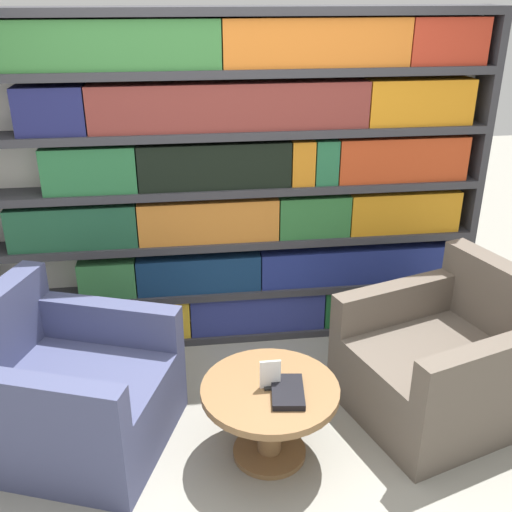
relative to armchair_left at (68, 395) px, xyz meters
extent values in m
plane|color=gray|center=(0.97, -0.45, -0.30)|extent=(14.00, 14.00, 0.00)
cube|color=silver|center=(0.97, 1.12, 0.79)|extent=(3.34, 0.05, 2.18)
cube|color=#333338|center=(2.62, 0.99, 0.79)|extent=(0.05, 0.30, 2.18)
cube|color=#333338|center=(0.97, 0.99, -0.27)|extent=(3.24, 0.30, 0.05)
cube|color=#333338|center=(0.97, 0.99, 0.07)|extent=(3.24, 0.30, 0.05)
cube|color=#333338|center=(0.97, 0.99, 0.43)|extent=(3.24, 0.30, 0.05)
cube|color=#333338|center=(0.97, 0.99, 0.79)|extent=(3.24, 0.30, 0.05)
cube|color=#333338|center=(0.97, 0.99, 1.15)|extent=(3.24, 0.30, 0.05)
cube|color=#333338|center=(0.97, 0.99, 1.52)|extent=(3.24, 0.30, 0.05)
cube|color=#333338|center=(0.97, 0.99, 1.85)|extent=(3.24, 0.30, 0.05)
cube|color=gold|center=(0.15, 0.97, -0.11)|extent=(1.04, 0.20, 0.28)
cube|color=navy|center=(1.14, 0.97, -0.11)|extent=(0.94, 0.20, 0.28)
cube|color=#1A5B2C|center=(1.98, 0.97, -0.11)|extent=(0.71, 0.20, 0.28)
cube|color=#367A43|center=(0.14, 0.97, 0.22)|extent=(0.37, 0.20, 0.25)
cube|color=navy|center=(0.75, 0.97, 0.22)|extent=(0.83, 0.20, 0.25)
cube|color=navy|center=(1.86, 0.97, 0.22)|extent=(1.39, 0.20, 0.25)
cube|color=#1F5337|center=(-0.04, 0.97, 0.59)|extent=(0.80, 0.20, 0.28)
cube|color=orange|center=(0.82, 0.97, 0.59)|extent=(0.91, 0.20, 0.28)
cube|color=#2D6D34|center=(1.52, 0.97, 0.59)|extent=(0.47, 0.20, 0.28)
cube|color=orange|center=(2.14, 0.97, 0.59)|extent=(0.75, 0.20, 0.28)
cube|color=#286A3B|center=(0.11, 0.97, 0.96)|extent=(0.57, 0.20, 0.29)
cube|color=black|center=(0.87, 0.97, 0.96)|extent=(0.95, 0.20, 0.29)
cube|color=orange|center=(1.43, 0.97, 0.96)|extent=(0.15, 0.20, 0.29)
cube|color=#246740|center=(1.58, 0.97, 0.96)|extent=(0.15, 0.20, 0.29)
cube|color=#BA3F1C|center=(2.09, 0.97, 0.96)|extent=(0.85, 0.20, 0.29)
cube|color=navy|center=(-0.08, 0.97, 1.32)|extent=(0.40, 0.20, 0.28)
cube|color=brown|center=(0.98, 0.97, 1.32)|extent=(1.70, 0.20, 0.28)
cube|color=orange|center=(2.17, 0.97, 1.32)|extent=(0.67, 0.20, 0.28)
cube|color=#377939|center=(0.23, 0.97, 1.68)|extent=(1.39, 0.20, 0.28)
cube|color=orange|center=(1.50, 0.97, 1.68)|extent=(1.12, 0.20, 0.28)
cube|color=#B4331E|center=(2.30, 0.97, 1.68)|extent=(0.48, 0.20, 0.28)
cube|color=#42476B|center=(0.04, -0.01, -0.08)|extent=(1.18, 1.13, 0.43)
cube|color=#42476B|center=(-0.02, -0.38, 0.25)|extent=(0.80, 0.39, 0.24)
cube|color=#42476B|center=(0.23, 0.31, 0.25)|extent=(0.80, 0.39, 0.24)
cube|color=brown|center=(2.06, -0.01, -0.08)|extent=(1.17, 1.10, 0.43)
cube|color=brown|center=(2.45, 0.11, 0.34)|extent=(0.40, 0.85, 0.42)
cube|color=brown|center=(1.88, 0.31, 0.25)|extent=(0.81, 0.36, 0.24)
cube|color=brown|center=(2.11, -0.38, 0.25)|extent=(0.81, 0.36, 0.24)
cylinder|color=brown|center=(1.05, -0.25, -0.10)|extent=(0.13, 0.13, 0.39)
cylinder|color=brown|center=(1.05, -0.25, -0.28)|extent=(0.39, 0.39, 0.03)
cylinder|color=brown|center=(1.05, -0.25, 0.12)|extent=(0.71, 0.71, 0.04)
cube|color=black|center=(1.05, -0.25, 0.14)|extent=(0.06, 0.06, 0.01)
cube|color=white|center=(1.05, -0.25, 0.21)|extent=(0.11, 0.01, 0.16)
cube|color=black|center=(1.13, -0.32, 0.15)|extent=(0.19, 0.28, 0.03)
camera|label=1|loc=(0.66, -2.70, 1.99)|focal=42.00mm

